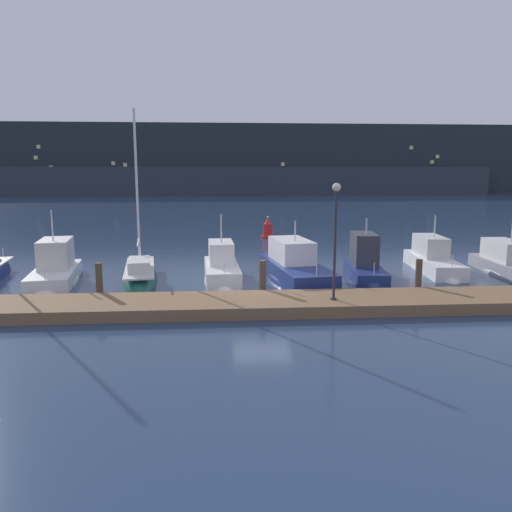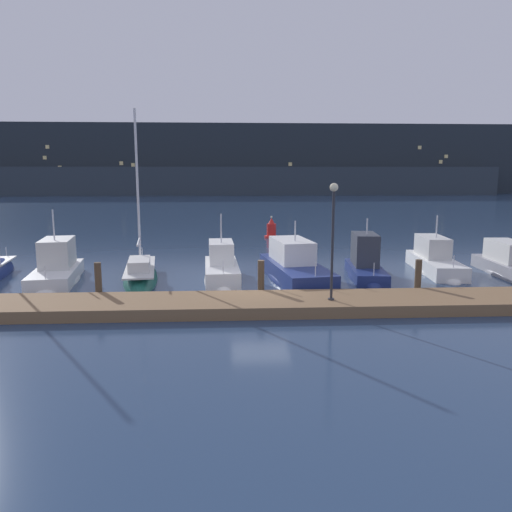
{
  "view_description": "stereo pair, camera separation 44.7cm",
  "coord_description": "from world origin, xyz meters",
  "px_view_note": "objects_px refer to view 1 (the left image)",
  "views": [
    {
      "loc": [
        -1.81,
        -20.71,
        5.35
      ],
      "look_at": [
        0.0,
        3.43,
        1.2
      ],
      "focal_mm": 35.0,
      "sensor_mm": 36.0,
      "label": 1
    },
    {
      "loc": [
        -1.36,
        -20.74,
        5.35
      ],
      "look_at": [
        0.0,
        3.43,
        1.2
      ],
      "focal_mm": 35.0,
      "sensor_mm": 36.0,
      "label": 2
    }
  ],
  "objects_px": {
    "motorboat_berth_2": "(56,274)",
    "motorboat_berth_8": "(509,269)",
    "dock_lamppost": "(336,223)",
    "channel_buoy": "(268,230)",
    "motorboat_berth_7": "(433,265)",
    "motorboat_berth_5": "(295,273)",
    "sailboat_berth_3": "(140,278)",
    "motorboat_berth_4": "(222,275)",
    "motorboat_berth_6": "(365,270)"
  },
  "relations": [
    {
      "from": "channel_buoy",
      "to": "sailboat_berth_3",
      "type": "bearing_deg",
      "value": -117.19
    },
    {
      "from": "sailboat_berth_3",
      "to": "motorboat_berth_6",
      "type": "distance_m",
      "value": 11.33
    },
    {
      "from": "channel_buoy",
      "to": "motorboat_berth_6",
      "type": "bearing_deg",
      "value": -77.22
    },
    {
      "from": "motorboat_berth_2",
      "to": "motorboat_berth_5",
      "type": "distance_m",
      "value": 11.73
    },
    {
      "from": "motorboat_berth_4",
      "to": "motorboat_berth_7",
      "type": "distance_m",
      "value": 11.51
    },
    {
      "from": "motorboat_berth_2",
      "to": "motorboat_berth_8",
      "type": "height_order",
      "value": "motorboat_berth_2"
    },
    {
      "from": "motorboat_berth_7",
      "to": "dock_lamppost",
      "type": "height_order",
      "value": "dock_lamppost"
    },
    {
      "from": "channel_buoy",
      "to": "motorboat_berth_2",
      "type": "bearing_deg",
      "value": -127.94
    },
    {
      "from": "sailboat_berth_3",
      "to": "dock_lamppost",
      "type": "distance_m",
      "value": 10.81
    },
    {
      "from": "channel_buoy",
      "to": "dock_lamppost",
      "type": "bearing_deg",
      "value": -88.81
    },
    {
      "from": "motorboat_berth_7",
      "to": "sailboat_berth_3",
      "type": "bearing_deg",
      "value": -175.65
    },
    {
      "from": "sailboat_berth_3",
      "to": "dock_lamppost",
      "type": "bearing_deg",
      "value": -36.32
    },
    {
      "from": "channel_buoy",
      "to": "dock_lamppost",
      "type": "height_order",
      "value": "dock_lamppost"
    },
    {
      "from": "sailboat_berth_3",
      "to": "motorboat_berth_4",
      "type": "height_order",
      "value": "sailboat_berth_3"
    },
    {
      "from": "motorboat_berth_4",
      "to": "motorboat_berth_5",
      "type": "bearing_deg",
      "value": 0.02
    },
    {
      "from": "sailboat_berth_3",
      "to": "motorboat_berth_7",
      "type": "bearing_deg",
      "value": 4.35
    },
    {
      "from": "sailboat_berth_3",
      "to": "motorboat_berth_7",
      "type": "relative_size",
      "value": 1.39
    },
    {
      "from": "motorboat_berth_4",
      "to": "motorboat_berth_5",
      "type": "xyz_separation_m",
      "value": [
        3.62,
        0.0,
        0.02
      ]
    },
    {
      "from": "motorboat_berth_8",
      "to": "dock_lamppost",
      "type": "height_order",
      "value": "dock_lamppost"
    },
    {
      "from": "motorboat_berth_8",
      "to": "motorboat_berth_2",
      "type": "bearing_deg",
      "value": 179.83
    },
    {
      "from": "motorboat_berth_6",
      "to": "sailboat_berth_3",
      "type": "bearing_deg",
      "value": 179.91
    },
    {
      "from": "motorboat_berth_7",
      "to": "motorboat_berth_2",
      "type": "bearing_deg",
      "value": -176.54
    },
    {
      "from": "motorboat_berth_8",
      "to": "channel_buoy",
      "type": "relative_size",
      "value": 3.8
    },
    {
      "from": "motorboat_berth_2",
      "to": "motorboat_berth_6",
      "type": "relative_size",
      "value": 1.14
    },
    {
      "from": "motorboat_berth_4",
      "to": "channel_buoy",
      "type": "bearing_deg",
      "value": 76.4
    },
    {
      "from": "motorboat_berth_4",
      "to": "motorboat_berth_6",
      "type": "height_order",
      "value": "motorboat_berth_4"
    },
    {
      "from": "motorboat_berth_5",
      "to": "motorboat_berth_6",
      "type": "xyz_separation_m",
      "value": [
        3.68,
        0.5,
        0.04
      ]
    },
    {
      "from": "motorboat_berth_4",
      "to": "motorboat_berth_7",
      "type": "height_order",
      "value": "motorboat_berth_4"
    },
    {
      "from": "sailboat_berth_3",
      "to": "channel_buoy",
      "type": "relative_size",
      "value": 5.12
    },
    {
      "from": "motorboat_berth_7",
      "to": "channel_buoy",
      "type": "bearing_deg",
      "value": 118.19
    },
    {
      "from": "motorboat_berth_5",
      "to": "sailboat_berth_3",
      "type": "bearing_deg",
      "value": 176.11
    },
    {
      "from": "motorboat_berth_5",
      "to": "motorboat_berth_8",
      "type": "height_order",
      "value": "motorboat_berth_8"
    },
    {
      "from": "motorboat_berth_6",
      "to": "dock_lamppost",
      "type": "xyz_separation_m",
      "value": [
        -3.03,
        -6.09,
        3.02
      ]
    },
    {
      "from": "motorboat_berth_2",
      "to": "motorboat_berth_6",
      "type": "distance_m",
      "value": 15.39
    },
    {
      "from": "sailboat_berth_3",
      "to": "channel_buoy",
      "type": "xyz_separation_m",
      "value": [
        7.86,
        15.29,
        0.52
      ]
    },
    {
      "from": "motorboat_berth_2",
      "to": "sailboat_berth_3",
      "type": "height_order",
      "value": "sailboat_berth_3"
    },
    {
      "from": "motorboat_berth_5",
      "to": "motorboat_berth_6",
      "type": "bearing_deg",
      "value": 7.77
    },
    {
      "from": "motorboat_berth_2",
      "to": "sailboat_berth_3",
      "type": "xyz_separation_m",
      "value": [
        4.07,
        0.0,
        -0.28
      ]
    },
    {
      "from": "motorboat_berth_5",
      "to": "channel_buoy",
      "type": "height_order",
      "value": "motorboat_berth_5"
    },
    {
      "from": "sailboat_berth_3",
      "to": "motorboat_berth_8",
      "type": "xyz_separation_m",
      "value": [
        18.99,
        -0.07,
        0.18
      ]
    },
    {
      "from": "motorboat_berth_2",
      "to": "motorboat_berth_4",
      "type": "bearing_deg",
      "value": -3.66
    },
    {
      "from": "motorboat_berth_4",
      "to": "motorboat_berth_6",
      "type": "distance_m",
      "value": 7.31
    },
    {
      "from": "channel_buoy",
      "to": "motorboat_berth_7",
      "type": "bearing_deg",
      "value": -61.81
    },
    {
      "from": "motorboat_berth_7",
      "to": "motorboat_berth_8",
      "type": "relative_size",
      "value": 0.97
    },
    {
      "from": "motorboat_berth_2",
      "to": "motorboat_berth_4",
      "type": "height_order",
      "value": "motorboat_berth_2"
    },
    {
      "from": "channel_buoy",
      "to": "motorboat_berth_5",
      "type": "bearing_deg",
      "value": -90.75
    },
    {
      "from": "motorboat_berth_2",
      "to": "motorboat_berth_4",
      "type": "relative_size",
      "value": 1.13
    },
    {
      "from": "motorboat_berth_2",
      "to": "dock_lamppost",
      "type": "height_order",
      "value": "dock_lamppost"
    },
    {
      "from": "channel_buoy",
      "to": "motorboat_berth_4",
      "type": "bearing_deg",
      "value": -103.6
    },
    {
      "from": "motorboat_berth_8",
      "to": "channel_buoy",
      "type": "xyz_separation_m",
      "value": [
        -11.13,
        15.36,
        0.34
      ]
    }
  ]
}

